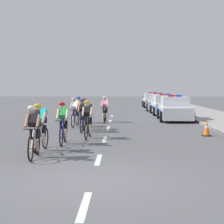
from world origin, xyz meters
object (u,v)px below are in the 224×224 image
police_car_second (165,106)px  cyclist_eighth (79,109)px  cyclist_fifth (83,115)px  cyclist_ninth (105,109)px  cyclist_second (41,127)px  cyclist_seventh (75,112)px  police_car_furthest (152,101)px  cyclist_third (63,122)px  traffic_cone_near (207,129)px  cyclist_sixth (85,113)px  cyclist_lead (34,131)px  cyclist_fourth (88,119)px  police_car_third (158,103)px  police_car_nearest (175,110)px

police_car_second → cyclist_eighth: bearing=-129.7°
cyclist_fifth → cyclist_ninth: bearing=80.3°
cyclist_second → cyclist_seventh: (0.17, 7.37, 0.00)m
cyclist_second → police_car_furthest: size_ratio=0.39×
cyclist_ninth → police_car_furthest: (4.27, 16.76, -0.11)m
cyclist_third → traffic_cone_near: cyclist_third is taller
cyclist_third → cyclist_sixth: bearing=86.3°
cyclist_lead → cyclist_second: (-0.06, 1.16, 0.00)m
cyclist_second → police_car_furthest: (5.90, 26.65, -0.11)m
cyclist_sixth → cyclist_ninth: (0.83, 3.78, 0.00)m
cyclist_fourth → police_car_third: (4.66, 18.32, -0.11)m
police_car_third → cyclist_eighth: bearing=-115.6°
cyclist_lead → police_car_furthest: 28.42m
cyclist_fourth → police_car_nearest: size_ratio=0.39×
police_car_second → cyclist_lead: bearing=-108.6°
cyclist_second → police_car_nearest: size_ratio=0.39×
cyclist_third → cyclist_fourth: size_ratio=1.00×
cyclist_second → traffic_cone_near: bearing=31.7°
cyclist_sixth → cyclist_eighth: bearing=100.9°
traffic_cone_near → cyclist_eighth: bearing=137.3°
cyclist_fourth → cyclist_ninth: (0.39, 6.94, 0.00)m
cyclist_ninth → police_car_third: police_car_third is taller
cyclist_sixth → cyclist_third: bearing=-93.7°
cyclist_ninth → police_car_nearest: size_ratio=0.39×
cyclist_ninth → police_car_furthest: 17.30m
police_car_nearest → police_car_third: bearing=90.0°
police_car_nearest → police_car_third: 10.15m
cyclist_seventh → cyclist_eighth: same height
cyclist_sixth → traffic_cone_near: cyclist_sixth is taller
cyclist_third → cyclist_eighth: (-0.31, 7.90, 0.00)m
cyclist_eighth → traffic_cone_near: 8.14m
cyclist_eighth → police_car_nearest: bearing=17.5°
cyclist_seventh → police_car_nearest: bearing=33.2°
cyclist_seventh → police_car_nearest: 6.85m
cyclist_lead → police_car_furthest: bearing=78.1°
cyclist_third → police_car_nearest: size_ratio=0.39×
cyclist_ninth → police_car_furthest: size_ratio=0.39×
cyclist_fifth → cyclist_lead: bearing=-96.8°
cyclist_sixth → police_car_furthest: 21.17m
police_car_second → police_car_furthest: size_ratio=1.00×
cyclist_eighth → police_car_nearest: size_ratio=0.39×
cyclist_third → cyclist_fifth: (0.32, 3.73, 0.00)m
cyclist_ninth → police_car_second: police_car_second is taller
cyclist_third → police_car_nearest: bearing=60.9°
cyclist_third → cyclist_sixth: same height
cyclist_eighth → police_car_second: 8.96m
police_car_second → police_car_third: 5.07m
cyclist_third → police_car_second: police_car_second is taller
cyclist_ninth → cyclist_fifth: bearing=-99.7°
cyclist_fourth → cyclist_fifth: 2.24m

